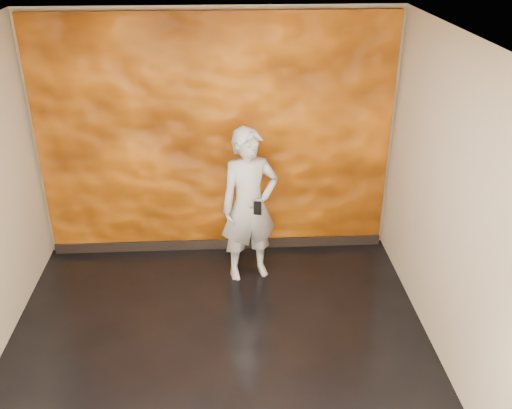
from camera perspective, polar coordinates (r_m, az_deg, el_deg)
name	(u,v)px	position (r m, az deg, el deg)	size (l,w,h in m)	color
room	(214,223)	(4.58, -4.20, -1.87)	(4.02, 4.02, 2.81)	black
feature_wall	(216,140)	(6.37, -4.03, 6.48)	(3.90, 0.06, 2.75)	orange
baseboard	(219,244)	(6.91, -3.69, -3.95)	(3.90, 0.04, 0.12)	black
man	(249,206)	(6.03, -0.67, -0.12)	(0.62, 0.41, 1.71)	#9297A1
phone	(258,208)	(5.77, 0.15, -0.36)	(0.08, 0.02, 0.15)	black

